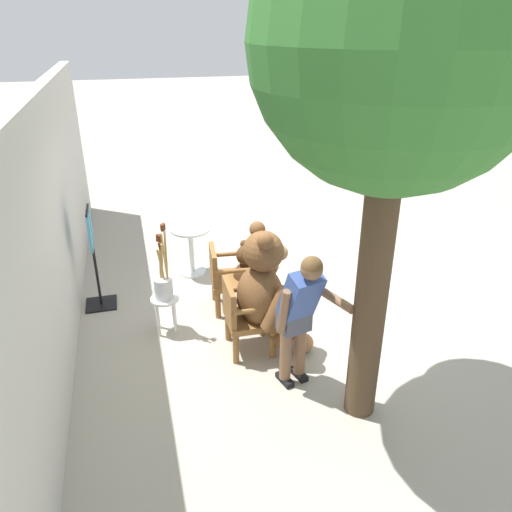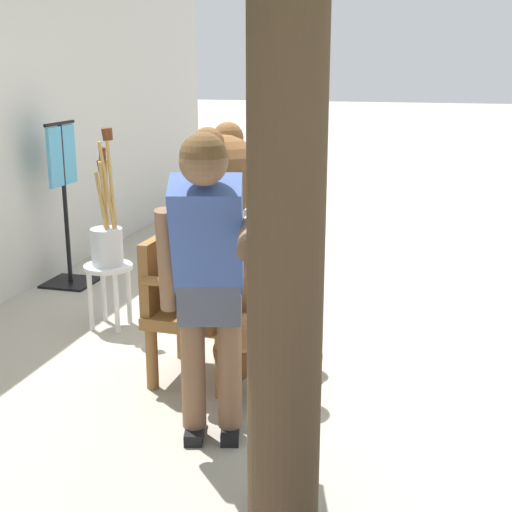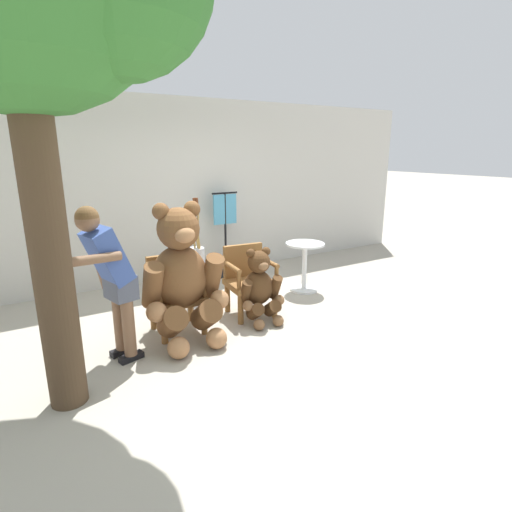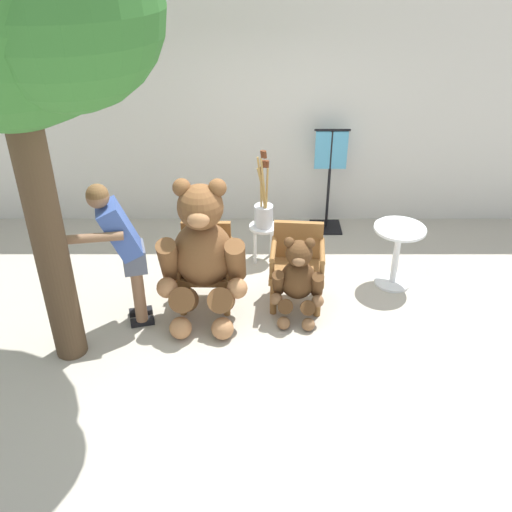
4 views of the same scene
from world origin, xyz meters
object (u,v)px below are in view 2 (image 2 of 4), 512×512
object	(u,v)px
person_visitor	(208,267)
round_side_table	(240,226)
wooden_chair_right	(236,260)
brush_bucket	(107,237)
wooden_chair_left	(189,303)
clothing_display_stand	(65,201)
white_stool	(109,279)
teddy_bear_small	(275,266)
teddy_bear_large	(231,261)

from	to	relation	value
person_visitor	round_side_table	distance (m)	2.95
wooden_chair_right	brush_bucket	size ratio (longest dim) A/B	0.90
wooden_chair_left	clothing_display_stand	world-z (taller)	clothing_display_stand
brush_bucket	clothing_display_stand	world-z (taller)	brush_bucket
wooden_chair_right	white_stool	world-z (taller)	wooden_chair_right
teddy_bear_small	clothing_display_stand	distance (m)	2.01
wooden_chair_left	person_visitor	size ratio (longest dim) A/B	0.55
brush_bucket	wooden_chair_left	bearing A→B (deg)	-126.60
wooden_chair_left	wooden_chair_right	distance (m)	0.96
round_side_table	clothing_display_stand	xyz separation A→B (m)	(-0.62, 1.32, 0.27)
wooden_chair_left	round_side_table	xyz separation A→B (m)	(2.08, 0.31, -0.01)
white_stool	clothing_display_stand	xyz separation A→B (m)	(0.84, 0.80, 0.36)
brush_bucket	teddy_bear_large	bearing A→B (deg)	-119.52
teddy_bear_large	person_visitor	distance (m)	0.78
white_stool	brush_bucket	world-z (taller)	brush_bucket
teddy_bear_large	teddy_bear_small	xyz separation A→B (m)	(0.95, -0.03, -0.29)
wooden_chair_left	person_visitor	world-z (taller)	person_visitor
white_stool	round_side_table	size ratio (longest dim) A/B	0.64
teddy_bear_large	round_side_table	bearing A→B (deg)	15.28
wooden_chair_left	brush_bucket	distance (m)	1.05
person_visitor	white_stool	size ratio (longest dim) A/B	3.37
teddy_bear_large	white_stool	bearing A→B (deg)	60.56
wooden_chair_right	person_visitor	distance (m)	1.81
wooden_chair_left	wooden_chair_right	bearing A→B (deg)	-0.01
white_stool	teddy_bear_small	bearing A→B (deg)	-73.41
wooden_chair_right	clothing_display_stand	xyz separation A→B (m)	(0.50, 1.63, 0.26)
white_stool	clothing_display_stand	world-z (taller)	clothing_display_stand
teddy_bear_large	round_side_table	distance (m)	2.18
person_visitor	teddy_bear_large	bearing A→B (deg)	9.11
person_visitor	brush_bucket	distance (m)	1.84
person_visitor	round_side_table	size ratio (longest dim) A/B	2.15
teddy_bear_small	white_stool	xyz separation A→B (m)	(-0.33, 1.12, -0.09)
teddy_bear_small	wooden_chair_left	bearing A→B (deg)	163.02
round_side_table	brush_bucket	bearing A→B (deg)	160.30
wooden_chair_right	white_stool	size ratio (longest dim) A/B	1.87
wooden_chair_left	wooden_chair_right	size ratio (longest dim) A/B	1.00
wooden_chair_left	teddy_bear_small	distance (m)	0.99
wooden_chair_right	clothing_display_stand	size ratio (longest dim) A/B	0.63
wooden_chair_right	round_side_table	world-z (taller)	wooden_chair_right
teddy_bear_large	person_visitor	world-z (taller)	person_visitor
teddy_bear_large	teddy_bear_small	bearing A→B (deg)	-1.67
wooden_chair_right	round_side_table	size ratio (longest dim) A/B	1.19
teddy_bear_small	round_side_table	world-z (taller)	teddy_bear_small
white_stool	clothing_display_stand	bearing A→B (deg)	43.37
person_visitor	brush_bucket	size ratio (longest dim) A/B	1.63
brush_bucket	wooden_chair_right	bearing A→B (deg)	-67.44
person_visitor	round_side_table	world-z (taller)	person_visitor
round_side_table	clothing_display_stand	bearing A→B (deg)	115.03
wooden_chair_right	person_visitor	size ratio (longest dim) A/B	0.55
wooden_chair_right	round_side_table	xyz separation A→B (m)	(1.12, 0.31, -0.01)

